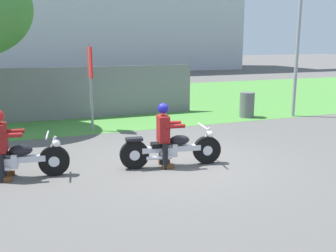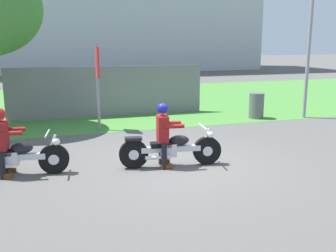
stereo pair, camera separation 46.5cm
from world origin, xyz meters
name	(u,v)px [view 2 (the right image)]	position (x,y,z in m)	size (l,w,h in m)	color
ground	(178,163)	(0.00, 0.00, 0.00)	(120.00, 120.00, 0.00)	#565451
grass_verge	(108,102)	(0.00, 9.41, 0.00)	(60.00, 12.00, 0.01)	#478438
motorcycle_lead	(171,149)	(-0.20, -0.14, 0.38)	(2.23, 0.66, 0.87)	black
rider_lead	(163,130)	(-0.37, -0.12, 0.81)	(0.59, 0.51, 1.39)	black
motorcycle_follow	(13,157)	(-3.40, 0.26, 0.38)	(2.19, 0.66, 0.86)	black
rider_follow	(2,137)	(-3.57, 0.29, 0.81)	(0.59, 0.51, 1.38)	black
streetlight_pole	(314,16)	(6.18, 3.66, 3.48)	(0.96, 0.20, 5.55)	gray
trash_can	(256,106)	(4.37, 4.07, 0.45)	(0.51, 0.51, 0.89)	#595E5B
sign_banner	(97,73)	(-1.17, 3.91, 1.72)	(0.08, 0.60, 2.60)	gray
fence_segment	(109,91)	(-0.49, 6.02, 0.90)	(7.00, 0.06, 1.80)	slate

